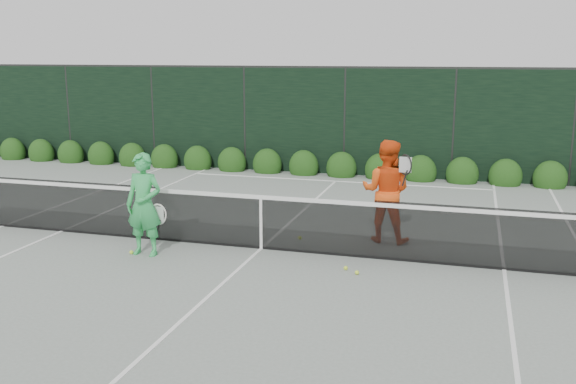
# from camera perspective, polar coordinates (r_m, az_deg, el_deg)

# --- Properties ---
(ground) EXTENTS (80.00, 80.00, 0.00)m
(ground) POSITION_cam_1_polar(r_m,az_deg,el_deg) (11.47, -2.39, -5.07)
(ground) COLOR gray
(ground) RESTS_ON ground
(tennis_net) EXTENTS (12.90, 0.10, 1.07)m
(tennis_net) POSITION_cam_1_polar(r_m,az_deg,el_deg) (11.34, -2.53, -2.50)
(tennis_net) COLOR black
(tennis_net) RESTS_ON ground
(player_woman) EXTENTS (0.68, 0.43, 1.77)m
(player_woman) POSITION_cam_1_polar(r_m,az_deg,el_deg) (11.20, -12.67, -1.10)
(player_woman) COLOR green
(player_woman) RESTS_ON ground
(player_man) EXTENTS (0.98, 0.80, 1.89)m
(player_man) POSITION_cam_1_polar(r_m,az_deg,el_deg) (11.86, 8.72, 0.09)
(player_man) COLOR #F85214
(player_man) RESTS_ON ground
(court_lines) EXTENTS (11.03, 23.83, 0.01)m
(court_lines) POSITION_cam_1_polar(r_m,az_deg,el_deg) (11.47, -2.39, -5.04)
(court_lines) COLOR white
(court_lines) RESTS_ON ground
(windscreen_fence) EXTENTS (32.00, 21.07, 3.06)m
(windscreen_fence) POSITION_cam_1_polar(r_m,az_deg,el_deg) (8.64, -8.17, -0.57)
(windscreen_fence) COLOR black
(windscreen_fence) RESTS_ON ground
(hedge_row) EXTENTS (31.66, 0.65, 0.94)m
(hedge_row) POSITION_cam_1_polar(r_m,az_deg,el_deg) (18.16, 4.77, 2.12)
(hedge_row) COLOR black
(hedge_row) RESTS_ON ground
(tennis_balls) EXTENTS (4.02, 1.74, 0.07)m
(tennis_balls) POSITION_cam_1_polar(r_m,az_deg,el_deg) (10.93, -0.64, -5.77)
(tennis_balls) COLOR #D1EE34
(tennis_balls) RESTS_ON ground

